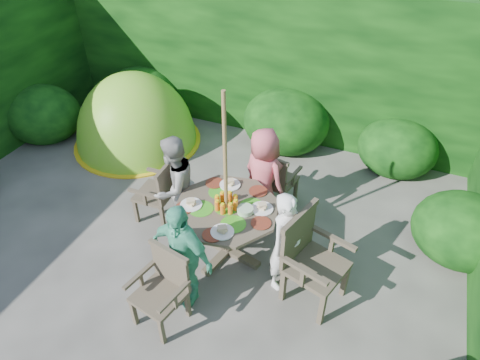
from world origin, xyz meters
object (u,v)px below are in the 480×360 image
at_px(garden_chair_right, 310,258).
at_px(child_left, 174,186).
at_px(child_back, 263,177).
at_px(child_front, 181,255).
at_px(parasol_pole, 226,182).
at_px(garden_chair_front, 163,287).
at_px(garden_chair_left, 159,191).
at_px(child_right, 286,242).
at_px(garden_chair_back, 275,179).
at_px(patio_table, 227,215).
at_px(dome_tent, 138,142).

xyz_separation_m(garden_chair_right, child_left, (-1.85, 0.38, 0.12)).
height_order(child_left, child_back, child_left).
height_order(garden_chair_right, child_front, child_front).
relative_size(parasol_pole, garden_chair_front, 2.58).
relative_size(garden_chair_right, garden_chair_left, 1.22).
height_order(garden_chair_right, child_right, child_right).
bearing_deg(child_front, garden_chair_front, -91.97).
bearing_deg(garden_chair_right, garden_chair_back, 49.64).
bearing_deg(child_back, garden_chair_back, -76.62).
distance_m(patio_table, child_left, 0.81).
xyz_separation_m(garden_chair_left, child_right, (1.86, -0.41, 0.18)).
distance_m(child_right, child_left, 1.60).
bearing_deg(garden_chair_left, child_right, 75.31).
relative_size(child_right, child_back, 0.93).
relative_size(garden_chair_front, child_front, 0.65).
distance_m(garden_chair_back, garden_chair_front, 2.21).
xyz_separation_m(child_left, child_back, (0.95, 0.62, -0.00)).
xyz_separation_m(garden_chair_front, child_front, (0.06, 0.30, 0.21)).
height_order(garden_chair_left, child_back, child_back).
relative_size(patio_table, parasol_pole, 0.68).
xyz_separation_m(parasol_pole, dome_tent, (-2.47, 1.72, -1.10)).
bearing_deg(child_front, child_left, 133.00).
bearing_deg(dome_tent, child_left, -43.74).
distance_m(garden_chair_front, child_front, 0.37).
distance_m(child_back, dome_tent, 2.87).
distance_m(parasol_pole, garden_chair_back, 1.28).
bearing_deg(parasol_pole, child_back, 78.24).
height_order(parasol_pole, dome_tent, parasol_pole).
height_order(child_left, dome_tent, child_left).
height_order(garden_chair_left, dome_tent, dome_tent).
distance_m(garden_chair_front, child_back, 1.92).
distance_m(patio_table, child_right, 0.80).
relative_size(parasol_pole, child_left, 1.61).
distance_m(garden_chair_right, child_left, 1.89).
xyz_separation_m(patio_table, child_back, (0.16, 0.78, 0.06)).
bearing_deg(patio_table, child_right, -11.83).
bearing_deg(garden_chair_front, child_back, 90.09).
relative_size(child_back, child_front, 1.03).
relative_size(patio_table, child_front, 1.14).
relative_size(garden_chair_back, child_back, 0.63).
distance_m(parasol_pole, child_right, 0.92).
height_order(parasol_pole, child_back, parasol_pole).
xyz_separation_m(parasol_pole, child_left, (-0.78, 0.16, -0.42)).
bearing_deg(child_left, patio_table, 85.98).
height_order(parasol_pole, child_left, parasol_pole).
bearing_deg(patio_table, garden_chair_front, -101.98).
distance_m(garden_chair_left, garden_chair_back, 1.55).
height_order(patio_table, dome_tent, dome_tent).
bearing_deg(garden_chair_right, child_back, 58.85).
xyz_separation_m(garden_chair_front, child_left, (-0.56, 1.24, 0.23)).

